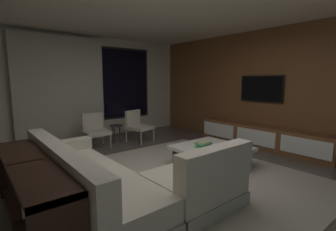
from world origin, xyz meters
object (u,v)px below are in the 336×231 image
(book_stack_on_coffee_table, at_px, (204,144))
(mounted_tv, at_px, (261,89))
(sectional_couch, at_px, (118,184))
(accent_chair_near_window, at_px, (137,124))
(console_table_behind_couch, at_px, (31,192))
(side_stool, at_px, (116,129))
(accent_chair_by_curtain, at_px, (95,129))
(media_console, at_px, (262,138))
(coffee_table, at_px, (211,156))

(book_stack_on_coffee_table, height_order, mounted_tv, mounted_tv)
(sectional_couch, bearing_deg, accent_chair_near_window, 53.49)
(book_stack_on_coffee_table, bearing_deg, mounted_tv, 4.45)
(console_table_behind_couch, bearing_deg, sectional_couch, -8.01)
(console_table_behind_couch, bearing_deg, side_stool, 48.55)
(accent_chair_near_window, relative_size, accent_chair_by_curtain, 1.00)
(sectional_couch, xyz_separation_m, accent_chair_by_curtain, (0.89, 2.78, 0.14))
(media_console, bearing_deg, accent_chair_near_window, 127.00)
(mounted_tv, bearing_deg, accent_chair_by_curtain, 142.56)
(accent_chair_near_window, bearing_deg, sectional_couch, -126.51)
(book_stack_on_coffee_table, relative_size, side_stool, 0.62)
(accent_chair_by_curtain, bearing_deg, side_stool, -3.93)
(accent_chair_by_curtain, xyz_separation_m, mounted_tv, (3.07, -2.35, 0.92))
(sectional_couch, xyz_separation_m, book_stack_on_coffee_table, (1.85, 0.27, 0.12))
(accent_chair_near_window, height_order, media_console, accent_chair_near_window)
(sectional_couch, distance_m, accent_chair_by_curtain, 2.93)
(coffee_table, bearing_deg, book_stack_on_coffee_table, 156.59)
(sectional_couch, bearing_deg, coffee_table, 6.11)
(sectional_couch, xyz_separation_m, media_console, (3.77, 0.24, -0.04))
(accent_chair_near_window, xyz_separation_m, side_stool, (-0.56, 0.10, -0.06))
(side_stool, relative_size, mounted_tv, 0.44)
(sectional_couch, xyz_separation_m, side_stool, (1.40, 2.75, 0.08))
(sectional_couch, height_order, console_table_behind_couch, sectional_couch)
(accent_chair_near_window, bearing_deg, mounted_tv, -47.91)
(accent_chair_by_curtain, distance_m, media_console, 3.85)
(sectional_couch, bearing_deg, book_stack_on_coffee_table, 8.44)
(coffee_table, bearing_deg, sectional_couch, -173.89)
(side_stool, bearing_deg, media_console, -46.63)
(sectional_couch, distance_m, console_table_behind_couch, 0.93)
(coffee_table, distance_m, side_stool, 2.61)
(coffee_table, distance_m, book_stack_on_coffee_table, 0.27)
(book_stack_on_coffee_table, relative_size, accent_chair_by_curtain, 0.37)
(console_table_behind_couch, bearing_deg, book_stack_on_coffee_table, 3.02)
(coffee_table, relative_size, accent_chair_near_window, 1.49)
(media_console, bearing_deg, console_table_behind_couch, -178.64)
(book_stack_on_coffee_table, distance_m, media_console, 1.93)
(accent_chair_by_curtain, bearing_deg, media_console, -41.43)
(side_stool, bearing_deg, mounted_tv, -42.17)
(accent_chair_by_curtain, distance_m, console_table_behind_couch, 3.21)
(side_stool, distance_m, console_table_behind_couch, 3.50)
(book_stack_on_coffee_table, height_order, accent_chair_near_window, accent_chair_near_window)
(coffee_table, xyz_separation_m, accent_chair_near_window, (-0.03, 2.43, 0.25))
(coffee_table, bearing_deg, side_stool, 103.04)
(book_stack_on_coffee_table, bearing_deg, media_console, -1.03)
(book_stack_on_coffee_table, xyz_separation_m, accent_chair_near_window, (0.11, 2.37, 0.02))
(coffee_table, distance_m, accent_chair_by_curtain, 2.81)
(coffee_table, xyz_separation_m, accent_chair_by_curtain, (-1.10, 2.57, 0.25))
(sectional_couch, height_order, coffee_table, sectional_couch)
(sectional_couch, relative_size, accent_chair_near_window, 3.21)
(sectional_couch, xyz_separation_m, mounted_tv, (3.95, 0.44, 1.06))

